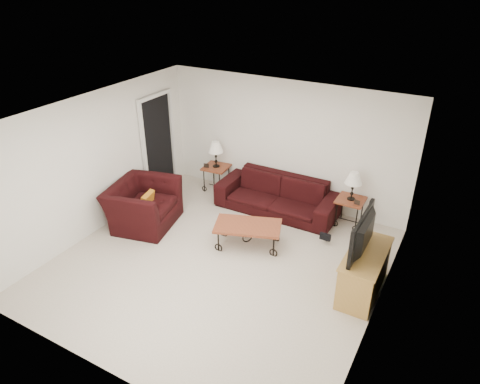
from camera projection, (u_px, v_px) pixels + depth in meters
name	position (u px, v px, depth m)	size (l,w,h in m)	color
ground	(219.00, 263.00, 7.21)	(5.00, 5.00, 0.00)	beige
wall_back	(285.00, 143.00, 8.56)	(5.00, 0.02, 2.50)	white
wall_front	(95.00, 293.00, 4.70)	(5.00, 0.02, 2.50)	white
wall_left	(97.00, 163.00, 7.70)	(0.02, 5.00, 2.50)	white
wall_right	(385.00, 242.00, 5.55)	(0.02, 5.00, 2.50)	white
ceiling	(215.00, 117.00, 6.04)	(5.00, 5.00, 0.00)	white
doorway	(158.00, 145.00, 9.07)	(0.08, 0.94, 2.04)	black
sofa	(277.00, 195.00, 8.57)	(2.37, 0.93, 0.69)	black
side_table_left	(217.00, 178.00, 9.39)	(0.51, 0.51, 0.56)	brown
side_table_right	(349.00, 212.00, 8.14)	(0.50, 0.50, 0.54)	brown
lamp_left	(216.00, 154.00, 9.13)	(0.32, 0.32, 0.56)	black
lamp_right	(353.00, 186.00, 7.89)	(0.31, 0.31, 0.54)	black
photo_frame_left	(206.00, 166.00, 9.19)	(0.11, 0.01, 0.09)	black
photo_frame_right	(357.00, 202.00, 7.82)	(0.11, 0.01, 0.09)	black
coffee_table	(248.00, 235.00, 7.56)	(1.12, 0.61, 0.42)	brown
armchair	(143.00, 205.00, 8.12)	(1.25, 1.09, 0.81)	black
throw_pillow	(147.00, 202.00, 7.96)	(0.37, 0.10, 0.37)	#BB7017
tv_stand	(364.00, 272.00, 6.44)	(0.49, 1.17, 0.70)	#B58143
television	(369.00, 235.00, 6.14)	(1.05, 0.14, 0.61)	black
backpack	(327.00, 232.00, 7.68)	(0.30, 0.23, 0.38)	black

